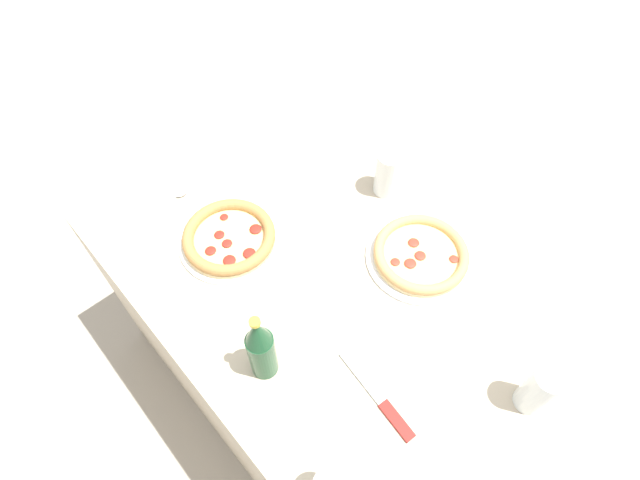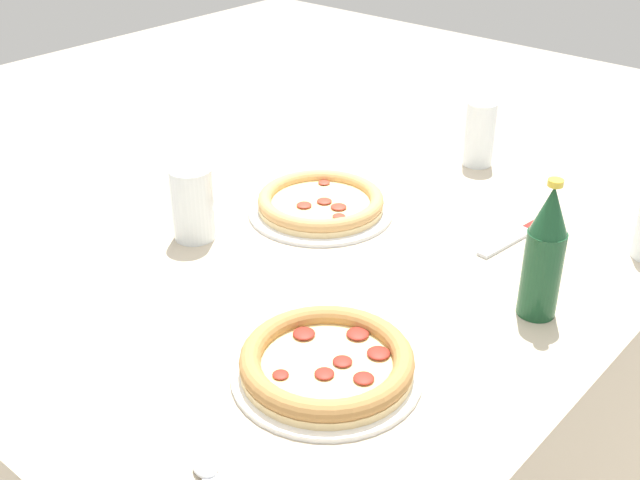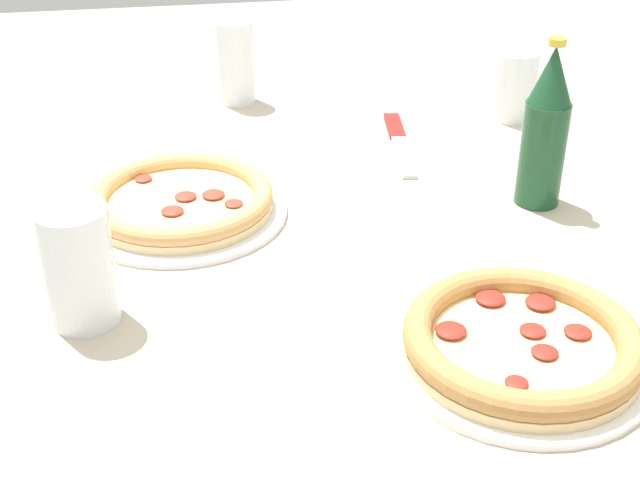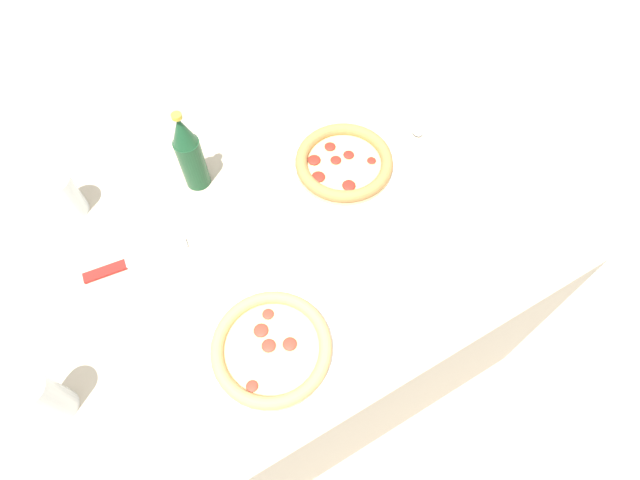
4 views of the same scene
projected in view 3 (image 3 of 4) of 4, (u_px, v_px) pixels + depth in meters
table at (358, 479)px, 1.30m from camera, size 1.24×0.82×0.76m
pizza_margherita at (181, 202)px, 1.19m from camera, size 0.28×0.28×0.04m
pizza_pepperoni at (522, 344)px, 0.92m from camera, size 0.27×0.27×0.04m
glass_water at (235, 67)px, 1.53m from camera, size 0.06×0.06×0.14m
glass_lemonade at (80, 272)px, 0.96m from camera, size 0.08×0.08×0.14m
glass_orange_juice at (514, 89)px, 1.47m from camera, size 0.07×0.07×0.12m
beer_bottle at (546, 128)px, 1.18m from camera, size 0.06×0.06×0.23m
knife at (399, 141)px, 1.41m from camera, size 0.24×0.05×0.01m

